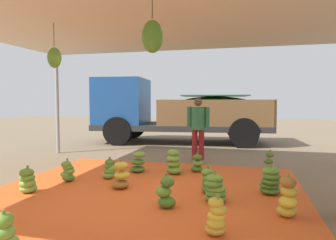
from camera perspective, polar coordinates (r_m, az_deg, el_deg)
name	(u,v)px	position (r m, az deg, el deg)	size (l,w,h in m)	color
ground_plane	(180,161)	(8.11, 2.29, -7.52)	(40.00, 40.00, 0.00)	#7F6B51
tarp_orange	(143,194)	(5.30, -4.65, -13.49)	(5.27, 5.25, 0.01)	#E05B23
tent_canopy	(139,15)	(5.15, -5.39, 18.63)	(8.00, 7.00, 2.99)	#9EA0A5
banana_bunch_0	(166,193)	(4.62, -0.38, -13.28)	(0.32, 0.28, 0.49)	#477523
banana_bunch_1	(215,189)	(4.90, 8.64, -12.45)	(0.43, 0.44, 0.48)	#60932D
banana_bunch_2	(138,163)	(6.79, -5.53, -7.85)	(0.45, 0.45, 0.51)	#477523
banana_bunch_3	(197,164)	(6.84, 5.43, -8.03)	(0.35, 0.34, 0.44)	#477523
banana_bunch_4	(68,172)	(6.34, -17.98, -9.04)	(0.34, 0.30, 0.44)	#477523
banana_bunch_5	(110,169)	(6.36, -10.68, -8.91)	(0.33, 0.34, 0.43)	#6B9E38
banana_bunch_6	(174,162)	(6.63, 1.08, -7.80)	(0.45, 0.45, 0.56)	#60932D
banana_bunch_7	(121,176)	(5.61, -8.63, -10.18)	(0.43, 0.43, 0.52)	#996628
banana_bunch_8	(270,182)	(5.49, 18.34, -10.74)	(0.44, 0.46, 0.50)	#477523
banana_bunch_9	(27,181)	(5.80, -24.46, -10.24)	(0.38, 0.39, 0.46)	#75A83D
banana_bunch_10	(208,181)	(5.34, 7.46, -11.16)	(0.35, 0.39, 0.46)	#477523
banana_bunch_11	(216,217)	(3.78, 8.87, -17.30)	(0.31, 0.33, 0.48)	gold
banana_bunch_12	(288,198)	(4.53, 21.19, -13.26)	(0.34, 0.37, 0.59)	gold
banana_bunch_13	(269,162)	(7.26, 18.13, -7.39)	(0.31, 0.31, 0.48)	#6B9E38
banana_bunch_14	(5,234)	(3.75, -27.82, -18.00)	(0.33, 0.33, 0.45)	#75A83D
cargo_truck_main	(175,111)	(11.60, 1.22, 1.74)	(6.58, 3.02, 2.40)	#2D2D2D
worker_0	(198,124)	(8.24, 5.58, -0.66)	(0.60, 0.37, 1.64)	maroon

